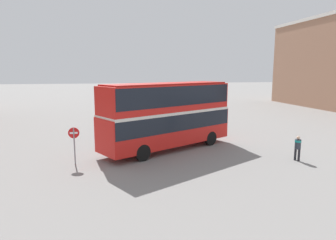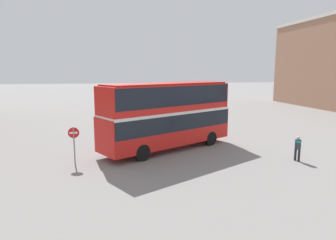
% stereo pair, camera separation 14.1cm
% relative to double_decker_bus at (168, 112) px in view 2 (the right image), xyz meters
% --- Properties ---
extents(ground_plane, '(240.00, 240.00, 0.00)m').
position_rel_double_decker_bus_xyz_m(ground_plane, '(0.90, 0.77, -2.78)').
color(ground_plane, gray).
extents(double_decker_bus, '(10.31, 7.22, 4.84)m').
position_rel_double_decker_bus_xyz_m(double_decker_bus, '(0.00, 0.00, 0.00)').
color(double_decker_bus, red).
rests_on(double_decker_bus, ground_plane).
extents(pedestrian_foreground, '(0.53, 0.53, 1.60)m').
position_rel_double_decker_bus_xyz_m(pedestrian_foreground, '(7.54, -4.40, -1.80)').
color(pedestrian_foreground, '#232328').
rests_on(pedestrian_foreground, ground_plane).
extents(parked_car_kerb_near, '(4.47, 2.29, 1.51)m').
position_rel_double_decker_bus_xyz_m(parked_car_kerb_near, '(3.62, 7.79, -2.01)').
color(parked_car_kerb_near, black).
rests_on(parked_car_kerb_near, ground_plane).
extents(no_entry_sign, '(0.66, 0.08, 2.31)m').
position_rel_double_decker_bus_xyz_m(no_entry_sign, '(-6.31, -2.42, -1.21)').
color(no_entry_sign, gray).
rests_on(no_entry_sign, ground_plane).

